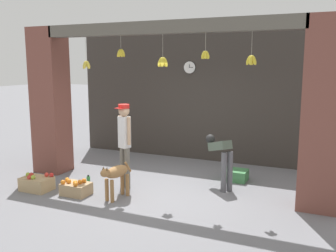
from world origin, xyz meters
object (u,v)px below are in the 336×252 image
object	(u,v)px
dog	(116,175)
wall_clock	(190,67)
fruit_crate_apples	(37,183)
worker_stooping	(221,155)
produce_box_green	(235,175)
fruit_crate_oranges	(76,188)
water_bottle	(89,182)
shopkeeper	(124,139)

from	to	relation	value
dog	wall_clock	xyz separation A→B (m)	(0.19, 3.33, 1.93)
fruit_crate_apples	wall_clock	distance (m)	4.61
dog	worker_stooping	bearing A→B (deg)	141.83
dog	fruit_crate_apples	size ratio (longest dim) A/B	1.38
fruit_crate_apples	produce_box_green	size ratio (longest dim) A/B	1.17
fruit_crate_oranges	produce_box_green	bearing A→B (deg)	39.37
fruit_crate_oranges	wall_clock	xyz separation A→B (m)	(1.01, 3.47, 2.25)
wall_clock	worker_stooping	bearing A→B (deg)	-54.26
dog	water_bottle	xyz separation A→B (m)	(-0.81, 0.27, -0.33)
dog	water_bottle	bearing A→B (deg)	-96.46
shopkeeper	worker_stooping	xyz separation A→B (m)	(1.76, 0.76, -0.33)
wall_clock	fruit_crate_apples	bearing A→B (deg)	-117.81
fruit_crate_oranges	water_bottle	world-z (taller)	fruit_crate_oranges
fruit_crate_apples	wall_clock	world-z (taller)	wall_clock
produce_box_green	fruit_crate_oranges	bearing A→B (deg)	-140.63
worker_stooping	fruit_crate_oranges	size ratio (longest dim) A/B	1.99
produce_box_green	wall_clock	world-z (taller)	wall_clock
fruit_crate_oranges	water_bottle	xyz separation A→B (m)	(0.01, 0.40, 0.00)
worker_stooping	fruit_crate_apples	xyz separation A→B (m)	(-3.30, -1.59, -0.54)
dog	produce_box_green	world-z (taller)	dog
dog	produce_box_green	bearing A→B (deg)	150.10
fruit_crate_oranges	fruit_crate_apples	world-z (taller)	fruit_crate_apples
fruit_crate_apples	produce_box_green	bearing A→B (deg)	32.68
fruit_crate_oranges	fruit_crate_apples	xyz separation A→B (m)	(-0.87, -0.10, 0.01)
water_bottle	fruit_crate_apples	bearing A→B (deg)	-150.62
dog	worker_stooping	distance (m)	2.12
shopkeeper	fruit_crate_apples	world-z (taller)	shopkeeper
produce_box_green	water_bottle	world-z (taller)	water_bottle
shopkeeper	worker_stooping	distance (m)	1.95
dog	fruit_crate_apples	xyz separation A→B (m)	(-1.69, -0.23, -0.32)
worker_stooping	produce_box_green	world-z (taller)	worker_stooping
fruit_crate_oranges	fruit_crate_apples	distance (m)	0.88
fruit_crate_oranges	dog	bearing A→B (deg)	9.16
fruit_crate_apples	dog	bearing A→B (deg)	7.72
water_bottle	fruit_crate_oranges	bearing A→B (deg)	-91.04
produce_box_green	water_bottle	distance (m)	3.10
dog	fruit_crate_oranges	size ratio (longest dim) A/B	1.54
fruit_crate_apples	water_bottle	bearing A→B (deg)	29.38
produce_box_green	water_bottle	size ratio (longest dim) A/B	1.78
fruit_crate_oranges	wall_clock	distance (m)	4.26
dog	shopkeeper	size ratio (longest dim) A/B	0.47
produce_box_green	water_bottle	bearing A→B (deg)	-146.24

